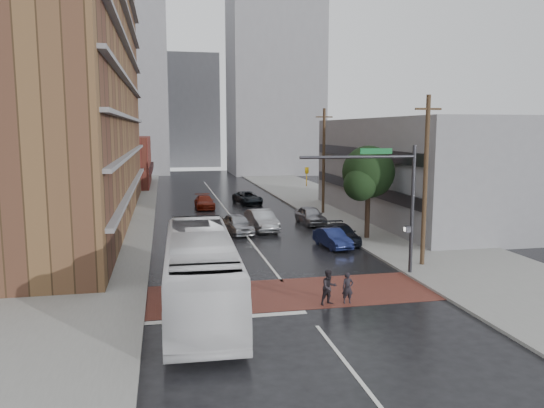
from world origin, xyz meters
TOP-DOWN VIEW (x-y plane):
  - ground at (0.00, 0.00)m, footprint 160.00×160.00m
  - crosswalk at (0.00, 0.50)m, footprint 14.00×5.00m
  - sidewalk_west at (-11.50, 25.00)m, footprint 9.00×90.00m
  - sidewalk_east at (11.50, 25.00)m, footprint 9.00×90.00m
  - apartment_block at (-14.00, 24.00)m, footprint 10.00×44.00m
  - storefront_west at (-12.00, 54.00)m, footprint 8.00×16.00m
  - building_east at (16.50, 20.00)m, footprint 11.00×26.00m
  - distant_tower_west at (-14.00, 78.00)m, footprint 18.00×16.00m
  - distant_tower_east at (14.00, 72.00)m, footprint 16.00×14.00m
  - distant_tower_center at (0.00, 95.00)m, footprint 12.00×10.00m
  - street_tree at (8.52, 12.03)m, footprint 4.20×4.10m
  - signal_mast at (5.85, 2.50)m, footprint 6.50×0.30m
  - utility_pole_near at (8.80, 4.00)m, footprint 1.60×0.26m
  - utility_pole_far at (8.80, 24.00)m, footprint 1.60×0.26m
  - transit_bus at (-4.54, -1.00)m, footprint 3.34×12.76m
  - pedestrian_a at (2.21, -1.50)m, footprint 0.55×0.37m
  - pedestrian_b at (1.30, -1.50)m, footprint 0.94×0.82m
  - car_travel_a at (-0.53, 16.22)m, footprint 2.49×4.67m
  - car_travel_b at (1.56, 17.09)m, footprint 2.20×5.13m
  - car_travel_c at (-2.05, 29.99)m, footprint 1.97×4.63m
  - suv_travel at (2.78, 32.20)m, footprint 3.06×5.21m
  - car_parked_near at (5.20, 10.00)m, footprint 1.86×4.04m
  - car_parked_mid at (6.30, 11.31)m, footprint 1.85×4.49m
  - car_parked_far at (6.16, 18.99)m, footprint 2.07×4.54m

SIDE VIEW (x-z plane):
  - ground at x=0.00m, z-range 0.00..0.00m
  - crosswalk at x=0.00m, z-range 0.00..0.02m
  - sidewalk_west at x=-11.50m, z-range 0.00..0.15m
  - sidewalk_east at x=11.50m, z-range 0.00..0.15m
  - car_parked_near at x=5.20m, z-range 0.00..1.28m
  - car_parked_mid at x=6.30m, z-range 0.00..1.30m
  - car_travel_c at x=-2.05m, z-range 0.00..1.33m
  - suv_travel at x=2.78m, z-range 0.00..1.36m
  - pedestrian_a at x=2.21m, z-range 0.00..1.48m
  - car_parked_far at x=6.16m, z-range 0.00..1.51m
  - car_travel_a at x=-0.53m, z-range 0.00..1.51m
  - car_travel_b at x=1.56m, z-range 0.00..1.65m
  - pedestrian_b at x=1.30m, z-range 0.00..1.65m
  - transit_bus at x=-4.54m, z-range 0.00..3.53m
  - storefront_west at x=-12.00m, z-range 0.00..7.00m
  - building_east at x=16.50m, z-range 0.00..9.00m
  - signal_mast at x=5.85m, z-range 1.13..8.33m
  - street_tree at x=8.52m, z-range 1.28..8.18m
  - utility_pole_near at x=8.80m, z-range 0.14..10.14m
  - utility_pole_far at x=8.80m, z-range 0.14..10.14m
  - distant_tower_center at x=0.00m, z-range 0.00..24.00m
  - apartment_block at x=-14.00m, z-range 0.00..28.00m
  - distant_tower_west at x=-14.00m, z-range 0.00..32.00m
  - distant_tower_east at x=14.00m, z-range 0.00..36.00m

